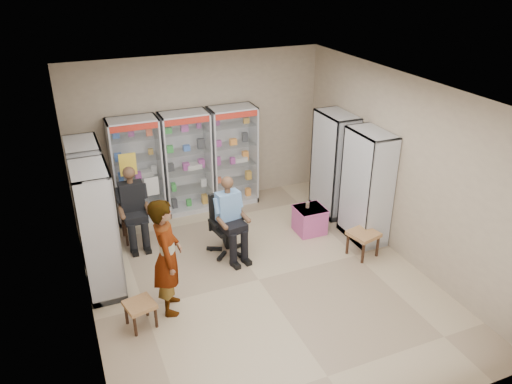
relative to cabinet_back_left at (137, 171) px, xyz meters
name	(u,v)px	position (x,y,z in m)	size (l,w,h in m)	color
floor	(259,280)	(1.30, -2.73, -1.00)	(6.00, 6.00, 0.00)	tan
room_shell	(259,164)	(1.30, -2.73, 0.97)	(5.02, 6.02, 3.01)	tan
cabinet_back_left	(137,171)	(0.00, 0.00, 0.00)	(0.90, 0.50, 2.00)	#BBBCC3
cabinet_back_mid	(187,163)	(0.95, 0.00, 0.00)	(0.90, 0.50, 2.00)	#A8AAB0
cabinet_back_right	(233,156)	(1.90, 0.00, 0.00)	(0.90, 0.50, 2.00)	#ADAEB4
cabinet_right_far	(334,164)	(3.53, -1.13, 0.00)	(0.50, 0.90, 2.00)	silver
cabinet_right_near	(366,187)	(3.53, -2.23, 0.00)	(0.50, 0.90, 2.00)	#B5B7BC
cabinet_left_far	(90,200)	(-0.93, -0.93, 0.00)	(0.50, 0.90, 2.00)	#AEB0B6
cabinet_left_near	(98,231)	(-0.93, -2.03, 0.00)	(0.50, 0.90, 2.00)	#A0A2A7
wooden_chair	(133,216)	(-0.25, -0.73, -0.53)	(0.42, 0.42, 0.94)	black
seated_customer	(133,207)	(-0.25, -0.78, -0.33)	(0.44, 0.60, 1.34)	black
office_chair	(227,225)	(1.13, -1.76, -0.47)	(0.58, 0.58, 1.05)	black
seated_shopkeeper	(228,218)	(1.13, -1.81, -0.33)	(0.44, 0.61, 1.34)	#7198E0
pink_trunk	(310,220)	(2.74, -1.70, -0.76)	(0.50, 0.48, 0.48)	#A0407E
tea_glass	(308,205)	(2.71, -1.66, -0.47)	(0.07, 0.07, 0.10)	#621B08
woven_stool_a	(363,244)	(3.20, -2.74, -0.78)	(0.44, 0.44, 0.44)	#986640
woven_stool_b	(141,314)	(-0.60, -3.09, -0.81)	(0.38, 0.38, 0.38)	#976240
standing_man	(167,257)	(-0.13, -2.87, -0.13)	(0.64, 0.42, 1.75)	#9A9A9D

